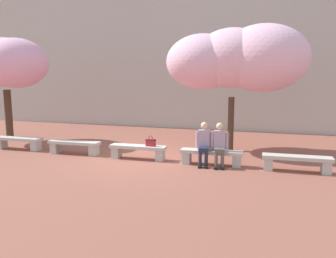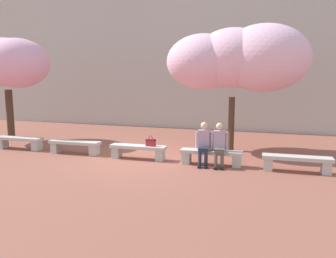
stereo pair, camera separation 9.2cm
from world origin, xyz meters
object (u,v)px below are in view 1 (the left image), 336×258
at_px(stone_bench_center, 138,150).
at_px(cherry_tree_main, 235,60).
at_px(stone_bench_west_end, 18,141).
at_px(person_seated_left, 204,142).
at_px(cherry_tree_secondary, 4,63).
at_px(stone_bench_near_east, 211,155).
at_px(stone_bench_near_west, 74,145).
at_px(handbag, 151,142).
at_px(person_seated_right, 219,143).
at_px(stone_bench_east_end, 297,161).

xyz_separation_m(stone_bench_center, cherry_tree_main, (2.73, 2.24, 2.94)).
bearing_deg(stone_bench_west_end, person_seated_left, -0.43).
height_order(stone_bench_west_end, person_seated_left, person_seated_left).
bearing_deg(cherry_tree_secondary, person_seated_left, -9.15).
relative_size(stone_bench_near_east, person_seated_left, 1.45).
bearing_deg(stone_bench_near_west, stone_bench_west_end, 180.00).
bearing_deg(handbag, person_seated_right, -1.72).
relative_size(stone_bench_near_west, person_seated_right, 1.45).
bearing_deg(cherry_tree_main, stone_bench_center, -140.61).
xyz_separation_m(stone_bench_center, handbag, (0.44, 0.01, 0.27)).
bearing_deg(person_seated_left, stone_bench_near_west, 179.34).
bearing_deg(stone_bench_east_end, person_seated_left, -178.85).
bearing_deg(stone_bench_west_end, person_seated_right, -0.40).
xyz_separation_m(person_seated_right, handbag, (-2.20, 0.07, -0.12)).
relative_size(handbag, cherry_tree_secondary, 0.08).
relative_size(person_seated_left, cherry_tree_main, 0.26).
distance_m(stone_bench_center, stone_bench_east_end, 4.79).
xyz_separation_m(stone_bench_center, stone_bench_near_east, (2.39, 0.00, 0.00)).
height_order(stone_bench_center, stone_bench_east_end, same).
distance_m(stone_bench_near_west, handbag, 2.84).
xyz_separation_m(stone_bench_east_end, person_seated_right, (-2.15, -0.05, 0.39)).
bearing_deg(stone_bench_near_east, person_seated_left, -166.55).
xyz_separation_m(person_seated_left, cherry_tree_secondary, (-8.67, 1.40, 2.53)).
height_order(stone_bench_near_east, cherry_tree_main, cherry_tree_main).
distance_m(stone_bench_east_end, person_seated_left, 2.64).
bearing_deg(handbag, stone_bench_east_end, -0.18).
bearing_deg(stone_bench_near_east, stone_bench_near_west, 180.00).
distance_m(stone_bench_center, stone_bench_near_east, 2.39).
bearing_deg(stone_bench_west_end, handbag, 0.15).
height_order(stone_bench_west_end, cherry_tree_secondary, cherry_tree_secondary).
bearing_deg(stone_bench_near_west, stone_bench_east_end, 0.00).
height_order(stone_bench_near_west, stone_bench_near_east, same).
relative_size(stone_bench_east_end, handbag, 5.50).
relative_size(stone_bench_east_end, person_seated_right, 1.45).
bearing_deg(stone_bench_center, cherry_tree_main, 39.39).
bearing_deg(stone_bench_center, stone_bench_west_end, 180.00).
distance_m(person_seated_left, cherry_tree_secondary, 9.14).
bearing_deg(cherry_tree_secondary, handbag, -10.86).
height_order(stone_bench_near_east, handbag, handbag).
height_order(stone_bench_center, stone_bench_near_east, same).
distance_m(stone_bench_center, handbag, 0.52).
bearing_deg(cherry_tree_secondary, stone_bench_east_end, -6.79).
xyz_separation_m(stone_bench_west_end, stone_bench_east_end, (9.57, 0.00, 0.00)).
bearing_deg(stone_bench_near_east, cherry_tree_main, 81.41).
bearing_deg(stone_bench_center, stone_bench_east_end, 0.00).
bearing_deg(stone_bench_center, person_seated_right, -1.14).
distance_m(person_seated_right, handbag, 2.20).
xyz_separation_m(stone_bench_west_end, person_seated_left, (6.96, -0.05, 0.39)).
relative_size(handbag, cherry_tree_main, 0.07).
relative_size(person_seated_left, person_seated_right, 1.00).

